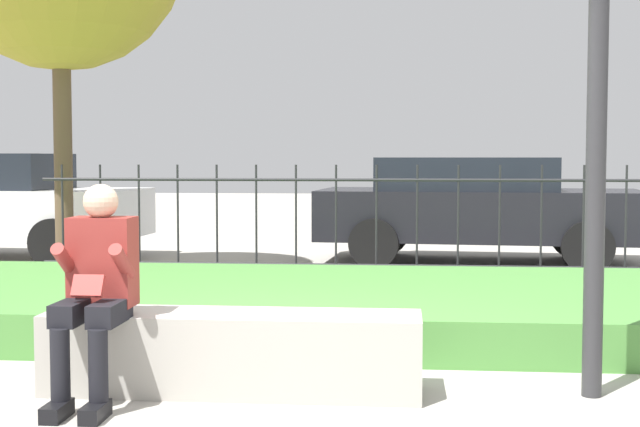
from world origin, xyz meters
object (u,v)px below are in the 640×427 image
at_px(person_seated_reader, 96,282).
at_px(car_parked_center, 476,206).
at_px(street_lamp, 599,26).
at_px(stone_bench, 232,357).

relative_size(person_seated_reader, car_parked_center, 0.29).
relative_size(person_seated_reader, street_lamp, 0.36).
xyz_separation_m(person_seated_reader, car_parked_center, (2.81, 7.31, 0.06)).
bearing_deg(car_parked_center, person_seated_reader, -106.31).
relative_size(stone_bench, car_parked_center, 0.52).
height_order(person_seated_reader, street_lamp, street_lamp).
height_order(stone_bench, street_lamp, street_lamp).
xyz_separation_m(stone_bench, car_parked_center, (2.05, 7.03, 0.56)).
distance_m(person_seated_reader, car_parked_center, 7.84).
relative_size(stone_bench, street_lamp, 0.65).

